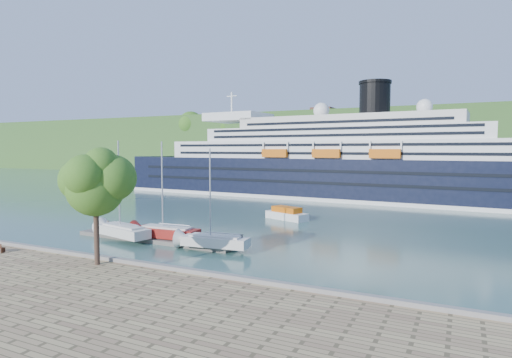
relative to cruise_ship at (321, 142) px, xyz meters
name	(u,v)px	position (x,y,z in m)	size (l,w,h in m)	color
ground	(77,266)	(-2.88, -59.43, -11.53)	(400.00, 400.00, 0.00)	#305654
far_hillside	(380,144)	(-2.88, 85.57, 0.47)	(400.00, 50.00, 24.00)	#2C5421
quay_coping	(75,253)	(-2.88, -59.63, -10.38)	(220.00, 0.50, 0.30)	slate
cruise_ship	(321,142)	(0.00, 0.00, 0.00)	(102.68, 14.95, 23.06)	black
promenade_tree	(96,202)	(1.05, -60.93, -5.61)	(5.94, 5.94, 9.84)	#276019
floating_pontoon	(153,239)	(-3.56, -48.72, -11.31)	(19.80, 2.42, 0.44)	#66635B
sailboat_white_near	(122,193)	(-6.58, -50.03, -6.33)	(8.05, 2.24, 10.40)	silver
sailboat_red	(167,195)	(-1.82, -48.47, -6.38)	(7.97, 2.21, 10.30)	maroon
sailboat_white_far	(215,203)	(4.96, -49.73, -6.74)	(7.42, 2.06, 9.58)	silver
tender_launch	(287,213)	(4.09, -28.91, -10.62)	(6.55, 2.24, 1.81)	#CE5C0C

